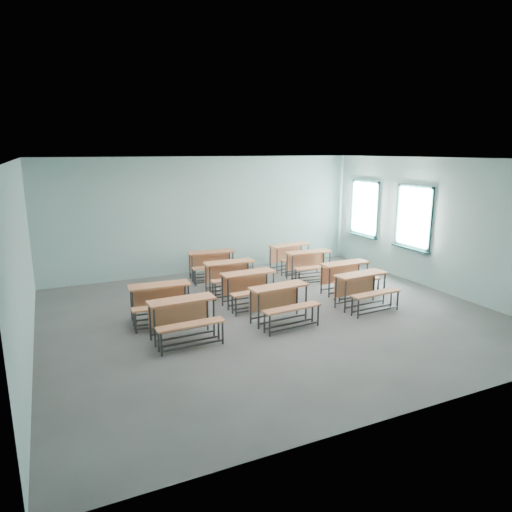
# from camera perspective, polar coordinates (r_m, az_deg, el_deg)

# --- Properties ---
(room) EXTENTS (9.04, 8.04, 3.24)m
(room) POSITION_cam_1_polar(r_m,az_deg,el_deg) (9.23, 2.40, 2.07)
(room) COLOR slate
(room) RESTS_ON ground
(desk_unit_r0c0) EXTENTS (1.23, 0.85, 0.75)m
(desk_unit_r0c0) POSITION_cam_1_polar(r_m,az_deg,el_deg) (8.33, -9.00, -7.15)
(desk_unit_r0c0) COLOR #CD754A
(desk_unit_r0c0) RESTS_ON ground
(desk_unit_r0c1) EXTENTS (1.26, 0.89, 0.75)m
(desk_unit_r0c1) POSITION_cam_1_polar(r_m,az_deg,el_deg) (9.04, 3.23, -5.37)
(desk_unit_r0c1) COLOR #CD754A
(desk_unit_r0c1) RESTS_ON ground
(desk_unit_r0c2) EXTENTS (1.26, 0.89, 0.75)m
(desk_unit_r0c2) POSITION_cam_1_polar(r_m,az_deg,el_deg) (10.16, 13.34, -3.61)
(desk_unit_r0c2) COLOR #CD754A
(desk_unit_r0c2) RESTS_ON ground
(desk_unit_r1c0) EXTENTS (1.26, 0.89, 0.75)m
(desk_unit_r1c0) POSITION_cam_1_polar(r_m,az_deg,el_deg) (9.30, -11.83, -5.09)
(desk_unit_r1c0) COLOR #CD754A
(desk_unit_r1c0) RESTS_ON ground
(desk_unit_r1c1) EXTENTS (1.22, 0.83, 0.75)m
(desk_unit_r1c1) POSITION_cam_1_polar(r_m,az_deg,el_deg) (10.00, -0.72, -3.52)
(desk_unit_r1c1) COLOR #CD754A
(desk_unit_r1c1) RESTS_ON ground
(desk_unit_r1c2) EXTENTS (1.22, 0.83, 0.75)m
(desk_unit_r1c2) POSITION_cam_1_polar(r_m,az_deg,el_deg) (11.05, 11.36, -2.16)
(desk_unit_r1c2) COLOR #CD754A
(desk_unit_r1c2) RESTS_ON ground
(desk_unit_r2c1) EXTENTS (1.22, 0.84, 0.75)m
(desk_unit_r2c1) POSITION_cam_1_polar(r_m,az_deg,el_deg) (10.96, -3.14, -2.04)
(desk_unit_r2c1) COLOR #CD754A
(desk_unit_r2c1) RESTS_ON ground
(desk_unit_r2c2) EXTENTS (1.25, 0.89, 0.75)m
(desk_unit_r2c2) POSITION_cam_1_polar(r_m,az_deg,el_deg) (12.10, 6.82, -0.66)
(desk_unit_r2c2) COLOR #CD754A
(desk_unit_r2c2) RESTS_ON ground
(desk_unit_r3c1) EXTENTS (1.28, 0.93, 0.75)m
(desk_unit_r3c1) POSITION_cam_1_polar(r_m,az_deg,el_deg) (12.10, -5.49, -0.63)
(desk_unit_r3c1) COLOR #CD754A
(desk_unit_r3c1) RESTS_ON ground
(desk_unit_r3c2) EXTENTS (1.30, 0.97, 0.75)m
(desk_unit_r3c2) POSITION_cam_1_polar(r_m,az_deg,el_deg) (12.97, 4.50, 0.32)
(desk_unit_r3c2) COLOR #CD754A
(desk_unit_r3c2) RESTS_ON ground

